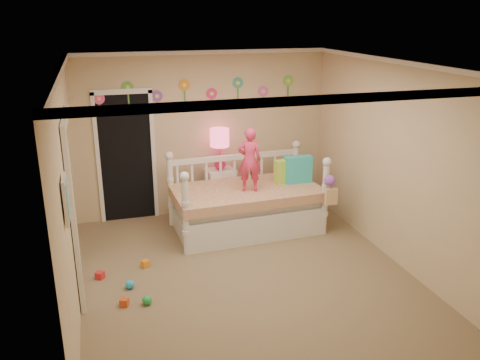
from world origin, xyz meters
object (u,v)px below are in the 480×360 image
object	(u,v)px
daybed	(246,192)
nightstand	(220,191)
child	(249,160)
table_lamp	(220,143)

from	to	relation	value
daybed	nightstand	distance (m)	0.78
daybed	nightstand	size ratio (longest dim) A/B	2.92
child	nightstand	xyz separation A→B (m)	(-0.23, 0.84, -0.75)
child	nightstand	size ratio (longest dim) A/B	1.24
daybed	nightstand	world-z (taller)	daybed
child	nightstand	world-z (taller)	child
child	table_lamp	bearing A→B (deg)	-60.68
daybed	child	size ratio (longest dim) A/B	2.36
daybed	child	bearing A→B (deg)	-89.05
child	table_lamp	xyz separation A→B (m)	(-0.23, 0.84, 0.06)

